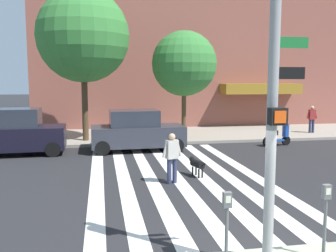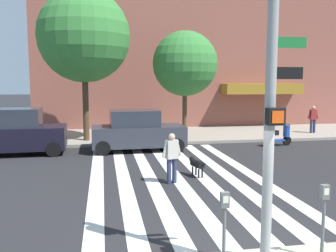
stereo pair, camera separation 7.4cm
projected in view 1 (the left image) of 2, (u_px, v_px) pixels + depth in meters
name	position (u px, v px, depth m)	size (l,w,h in m)	color
ground_plane	(192.00, 175.00, 13.23)	(160.00, 160.00, 0.00)	#232326
sidewalk_far	(155.00, 135.00, 22.21)	(80.00, 6.00, 0.15)	gray
crosswalk_stripes	(175.00, 175.00, 13.12)	(5.85, 11.81, 0.01)	silver
traffic_light_pole	(275.00, 69.00, 6.10)	(0.74, 0.46, 5.80)	gray
parking_meter_curbside	(227.00, 220.00, 6.18)	(0.14, 0.11, 1.36)	#515456
parking_meter_second_along	(326.00, 211.00, 6.61)	(0.14, 0.11, 1.36)	#515456
parked_car_near_curb	(12.00, 132.00, 16.68)	(4.57, 2.13, 2.08)	black
parked_car_behind_first	(137.00, 131.00, 17.69)	(4.39, 2.09, 1.94)	#2C2E37
parked_scooter	(277.00, 137.00, 19.00)	(1.62, 0.60, 1.11)	black
street_tree_nearest	(83.00, 36.00, 19.23)	(4.78, 4.78, 7.84)	#4C3823
street_tree_middle	(184.00, 64.00, 20.88)	(3.65, 3.65, 5.93)	#4C3823
pedestrian_dog_walker	(172.00, 155.00, 12.03)	(0.70, 0.34, 1.64)	#282D4C
dog_on_leash	(197.00, 164.00, 12.97)	(0.44, 0.97, 0.65)	black
pedestrian_bystander	(312.00, 118.00, 22.62)	(0.70, 0.24, 1.64)	#282D4C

